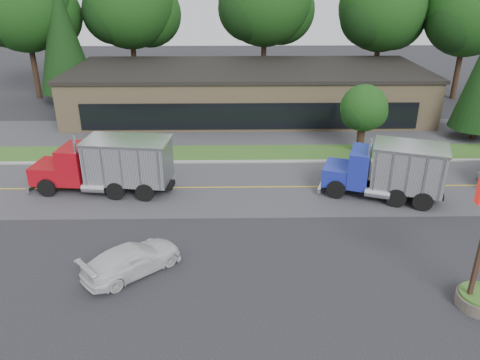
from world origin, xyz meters
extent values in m
plane|color=#37373D|center=(0.00, 0.00, 0.00)|extent=(140.00, 140.00, 0.00)
cube|color=#515156|center=(0.00, 9.00, 0.00)|extent=(60.00, 8.00, 0.02)
cube|color=gold|center=(0.00, 9.00, 0.00)|extent=(60.00, 0.12, 0.01)
cube|color=#9E9E99|center=(0.00, 13.20, 0.00)|extent=(60.00, 0.30, 0.12)
cube|color=#356623|center=(0.00, 15.00, 0.00)|extent=(60.00, 3.40, 0.03)
cube|color=#515156|center=(0.00, 20.00, 0.00)|extent=(60.00, 7.00, 0.02)
cube|color=tan|center=(2.00, 26.00, 2.00)|extent=(32.00, 12.00, 4.00)
cylinder|color=#6B6054|center=(10.50, -2.50, 0.25)|extent=(1.90, 1.90, 0.50)
cube|color=#332116|center=(10.00, -2.50, 2.60)|extent=(0.16, 0.16, 5.00)
cylinder|color=#382619|center=(-20.00, 32.00, 2.53)|extent=(0.56, 0.56, 5.05)
sphere|color=#153C10|center=(-20.00, 32.00, 9.38)|extent=(9.24, 9.24, 9.24)
sphere|color=#153C10|center=(-18.27, 33.15, 8.23)|extent=(6.93, 6.93, 6.93)
sphere|color=black|center=(-21.44, 31.13, 8.51)|extent=(6.35, 6.35, 6.35)
cylinder|color=#382619|center=(-10.00, 34.00, 2.53)|extent=(0.56, 0.56, 5.06)
sphere|color=#153C10|center=(-10.00, 34.00, 9.40)|extent=(9.25, 9.25, 9.25)
sphere|color=#153C10|center=(-8.27, 35.16, 8.24)|extent=(6.94, 6.94, 6.94)
sphere|color=black|center=(-11.45, 33.13, 8.53)|extent=(6.36, 6.36, 6.36)
cylinder|color=#382619|center=(4.00, 34.00, 2.64)|extent=(0.56, 0.56, 5.29)
sphere|color=#153C10|center=(5.81, 35.21, 8.61)|extent=(7.25, 7.25, 7.25)
sphere|color=black|center=(2.49, 33.09, 8.91)|extent=(6.64, 6.64, 6.64)
cylinder|color=#382619|center=(16.00, 33.00, 2.42)|extent=(0.56, 0.56, 4.85)
sphere|color=#153C10|center=(16.00, 33.00, 9.00)|extent=(8.87, 8.87, 8.87)
sphere|color=#153C10|center=(17.66, 34.11, 7.90)|extent=(6.65, 6.65, 6.65)
sphere|color=black|center=(14.61, 32.17, 8.17)|extent=(6.10, 6.10, 6.10)
cylinder|color=#382619|center=(24.00, 31.00, 2.31)|extent=(0.56, 0.56, 4.62)
sphere|color=#153C10|center=(24.00, 31.00, 8.58)|extent=(8.45, 8.45, 8.45)
sphere|color=#153C10|center=(25.58, 32.06, 7.52)|extent=(6.33, 6.33, 6.33)
sphere|color=black|center=(22.68, 30.21, 7.79)|extent=(5.81, 5.81, 5.81)
cylinder|color=#382619|center=(-16.00, 30.00, 0.50)|extent=(0.44, 0.44, 1.00)
cone|color=black|center=(-16.00, 30.00, 6.79)|extent=(5.43, 5.43, 11.11)
cylinder|color=#382619|center=(20.00, 18.00, 0.50)|extent=(0.44, 0.44, 1.00)
cylinder|color=#382619|center=(10.00, 15.00, 0.92)|extent=(0.56, 0.56, 1.84)
sphere|color=#153C10|center=(10.00, 15.00, 3.43)|extent=(3.37, 3.37, 3.37)
sphere|color=#153C10|center=(10.63, 15.42, 3.00)|extent=(2.53, 2.53, 2.53)
sphere|color=black|center=(9.47, 14.68, 3.11)|extent=(2.32, 2.32, 2.32)
cube|color=black|center=(-7.09, 8.70, 0.57)|extent=(8.20, 2.00, 0.28)
cube|color=#AA0C17|center=(-10.60, 9.13, 1.12)|extent=(2.22, 2.52, 1.10)
cube|color=#AA0C17|center=(-9.02, 8.94, 1.72)|extent=(1.70, 2.56, 2.20)
cube|color=black|center=(-9.64, 9.01, 2.12)|extent=(0.32, 2.09, 0.90)
cube|color=silver|center=(-5.69, 8.52, 2.02)|extent=(5.14, 3.08, 2.50)
cube|color=silver|center=(-5.69, 8.52, 3.32)|extent=(5.31, 3.25, 0.12)
cylinder|color=black|center=(-10.29, 10.25, 0.57)|extent=(1.13, 0.48, 1.10)
cylinder|color=black|center=(-10.57, 7.97, 0.57)|extent=(1.13, 0.48, 1.10)
cylinder|color=black|center=(-5.19, 9.62, 0.57)|extent=(1.13, 0.48, 1.10)
cylinder|color=black|center=(-5.48, 7.33, 0.57)|extent=(1.13, 0.48, 1.10)
cube|color=black|center=(9.61, 7.57, 0.57)|extent=(6.51, 3.18, 0.28)
cube|color=#1C289E|center=(6.93, 8.54, 1.12)|extent=(2.26, 2.70, 1.10)
cube|color=#1C289E|center=(8.14, 8.10, 1.72)|extent=(1.89, 2.65, 2.20)
cube|color=black|center=(7.67, 8.27, 2.12)|extent=(0.77, 1.99, 0.90)
cube|color=silver|center=(10.69, 7.18, 2.02)|extent=(4.54, 3.69, 2.50)
cube|color=silver|center=(10.69, 7.18, 3.32)|extent=(4.74, 3.88, 0.12)
cylinder|color=black|center=(7.46, 9.57, 0.57)|extent=(1.15, 0.70, 1.10)
cylinder|color=black|center=(6.67, 7.41, 0.57)|extent=(1.15, 0.70, 1.10)
cylinder|color=black|center=(11.35, 8.16, 0.57)|extent=(1.15, 0.70, 1.10)
cylinder|color=black|center=(10.56, 6.00, 0.57)|extent=(1.15, 0.70, 1.10)
imported|color=silver|center=(-3.97, 0.09, 0.67)|extent=(4.66, 4.46, 1.33)
camera|label=1|loc=(0.52, -17.55, 12.40)|focal=35.00mm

